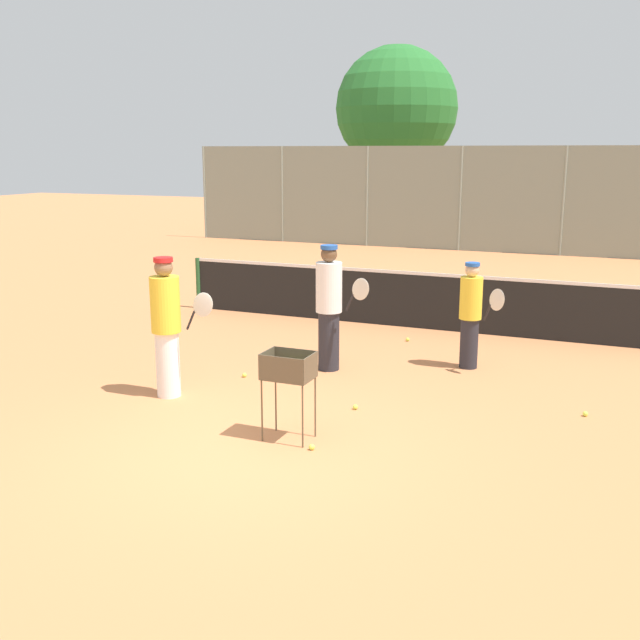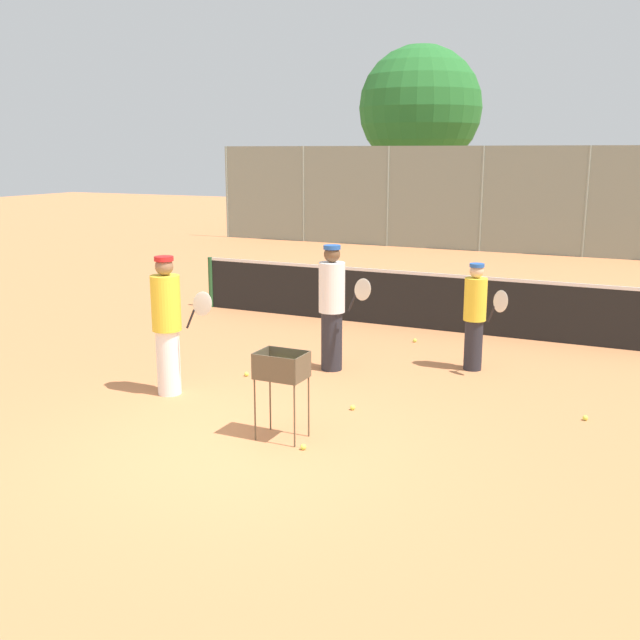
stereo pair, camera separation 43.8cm
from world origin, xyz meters
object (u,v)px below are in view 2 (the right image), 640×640
object	(u,v)px
player_yellow_shirt	(167,324)
ball_cart	(282,372)
player_white_outfit	(475,315)
player_red_cap	(332,306)
tennis_net	(419,299)

from	to	relation	value
player_yellow_shirt	ball_cart	bearing A→B (deg)	-22.83
player_yellow_shirt	ball_cart	distance (m)	2.31
player_white_outfit	player_red_cap	distance (m)	2.16
player_white_outfit	player_red_cap	world-z (taller)	player_red_cap
player_red_cap	player_white_outfit	bearing A→B (deg)	38.90
tennis_net	player_red_cap	distance (m)	3.23
ball_cart	player_white_outfit	bearing A→B (deg)	70.51
player_yellow_shirt	tennis_net	bearing A→B (deg)	66.91
player_white_outfit	player_yellow_shirt	size ratio (longest dim) A/B	0.86
tennis_net	player_white_outfit	size ratio (longest dim) A/B	5.73
player_red_cap	player_yellow_shirt	bearing A→B (deg)	-113.59
tennis_net	player_white_outfit	distance (m)	2.78
tennis_net	player_yellow_shirt	bearing A→B (deg)	-109.91
ball_cart	player_yellow_shirt	bearing A→B (deg)	160.35
tennis_net	player_red_cap	size ratio (longest dim) A/B	4.91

